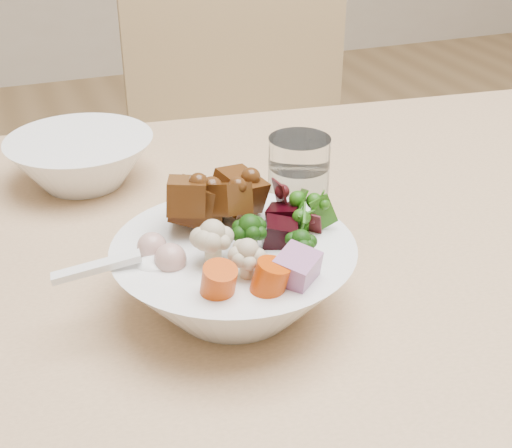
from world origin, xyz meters
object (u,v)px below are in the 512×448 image
at_px(side_bowl, 81,161).
at_px(chair_far, 252,158).
at_px(dining_table, 465,316).
at_px(food_bowl, 235,270).
at_px(water_glass, 298,191).

bearing_deg(side_bowl, chair_far, 48.47).
height_order(dining_table, chair_far, chair_far).
relative_size(food_bowl, side_bowl, 1.22).
bearing_deg(chair_far, side_bowl, -126.26).
relative_size(chair_far, food_bowl, 4.67).
relative_size(food_bowl, water_glass, 1.98).
bearing_deg(water_glass, food_bowl, -135.89).
xyz_separation_m(water_glass, side_bowl, (-0.19, 0.20, -0.02)).
relative_size(dining_table, water_glass, 15.84).
height_order(chair_far, side_bowl, chair_far).
bearing_deg(side_bowl, food_bowl, -73.69).
bearing_deg(dining_table, side_bowl, 144.27).
relative_size(chair_far, water_glass, 9.24).
xyz_separation_m(dining_table, food_bowl, (-0.25, 0.00, 0.11)).
xyz_separation_m(chair_far, side_bowl, (-0.37, -0.42, 0.22)).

